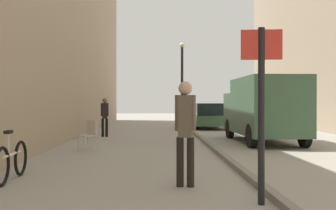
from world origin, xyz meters
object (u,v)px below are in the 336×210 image
Objects in this scene: pedestrian_mid_block at (105,114)px; lamp_post at (182,80)px; bicycle_leaning at (12,161)px; parked_car at (207,116)px; pedestrian_main_foreground at (185,126)px; cafe_chair_near_window at (89,133)px; street_sign_post at (261,100)px; delivery_van at (263,108)px.

lamp_post is (3.66, 4.14, 1.74)m from pedestrian_mid_block.
bicycle_leaning is at bearing -100.89° from pedestrian_mid_block.
pedestrian_main_foreground is at bearing -100.27° from parked_car.
pedestrian_main_foreground reaches higher than cafe_chair_near_window.
cafe_chair_near_window is (-5.10, -10.30, -0.17)m from parked_car.
pedestrian_main_foreground is 1.67m from street_sign_post.
bicycle_leaning reaches higher than cafe_chair_near_window.
bicycle_leaning is at bearing -112.25° from parked_car.
lamp_post is at bearing 96.77° from pedestrian_main_foreground.
delivery_van is at bearing -99.31° from street_sign_post.
cafe_chair_near_window is (-3.65, 6.60, -1.00)m from street_sign_post.
parked_car is 4.51× the size of cafe_chair_near_window.
parked_car is (-1.03, 8.11, -0.57)m from delivery_van.
cafe_chair_near_window is at bearing -111.61° from lamp_post.
cafe_chair_near_window is (-6.13, -2.19, -0.74)m from delivery_van.
street_sign_post is 2.77× the size of cafe_chair_near_window.
pedestrian_mid_block is 5.80m from lamp_post.
delivery_van is 1.95× the size of street_sign_post.
pedestrian_mid_block is 6.78m from delivery_van.
delivery_van is at bearing -117.26° from cafe_chair_near_window.
street_sign_post is 4.84m from bicycle_leaning.
lamp_post is at bearing 110.17° from delivery_van.
delivery_van is 6.55m from cafe_chair_near_window.
parked_car is at bearing 38.77° from pedestrian_mid_block.
delivery_van reaches higher than pedestrian_main_foreground.
pedestrian_mid_block is 0.40× the size of parked_car.
parked_car reaches higher than bicycle_leaning.
lamp_post reaches higher than parked_car.
delivery_van reaches higher than parked_car.
cafe_chair_near_window is (-2.63, 5.36, -0.54)m from pedestrian_main_foreground.
cafe_chair_near_window is at bearing -96.16° from pedestrian_mid_block.
parked_car is 1.63× the size of street_sign_post.
bicycle_leaning is at bearing -107.06° from lamp_post.
pedestrian_mid_block is 12.01m from street_sign_post.
lamp_post is at bearing -83.14° from street_sign_post.
delivery_van is 2.87× the size of bicycle_leaning.
lamp_post is 14.47m from bicycle_leaning.
pedestrian_main_foreground is at bearing -12.57° from bicycle_leaning.
pedestrian_mid_block is at bearing -65.20° from street_sign_post.
delivery_van is (6.26, -2.59, 0.31)m from pedestrian_mid_block.
pedestrian_main_foreground is 1.06× the size of bicycle_leaning.
bicycle_leaning is (-4.19, -13.65, -2.34)m from lamp_post.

